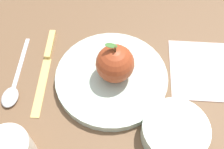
# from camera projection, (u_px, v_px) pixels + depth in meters

# --- Properties ---
(ground_plane) EXTENTS (2.40, 2.40, 0.00)m
(ground_plane) POSITION_uv_depth(u_px,v_px,m) (104.00, 74.00, 0.61)
(ground_plane) COLOR brown
(dinner_plate) EXTENTS (0.24, 0.24, 0.02)m
(dinner_plate) POSITION_uv_depth(u_px,v_px,m) (112.00, 77.00, 0.59)
(dinner_plate) COLOR #B2C6B2
(dinner_plate) RESTS_ON ground_plane
(apple) EXTENTS (0.08, 0.08, 0.09)m
(apple) POSITION_uv_depth(u_px,v_px,m) (115.00, 64.00, 0.55)
(apple) COLOR #9E3D1E
(apple) RESTS_ON dinner_plate
(side_bowl) EXTENTS (0.12, 0.12, 0.04)m
(side_bowl) POSITION_uv_depth(u_px,v_px,m) (175.00, 131.00, 0.51)
(side_bowl) COLOR #B2C6B2
(side_bowl) RESTS_ON ground_plane
(knife) EXTENTS (0.15, 0.19, 0.01)m
(knife) POSITION_uv_depth(u_px,v_px,m) (46.00, 62.00, 0.62)
(knife) COLOR #D8B766
(knife) RESTS_ON ground_plane
(spoon) EXTENTS (0.13, 0.16, 0.01)m
(spoon) POSITION_uv_depth(u_px,v_px,m) (13.00, 88.00, 0.58)
(spoon) COLOR silver
(spoon) RESTS_ON ground_plane
(linen_napkin) EXTENTS (0.20, 0.21, 0.00)m
(linen_napkin) POSITION_uv_depth(u_px,v_px,m) (201.00, 69.00, 0.61)
(linen_napkin) COLOR beige
(linen_napkin) RESTS_ON ground_plane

